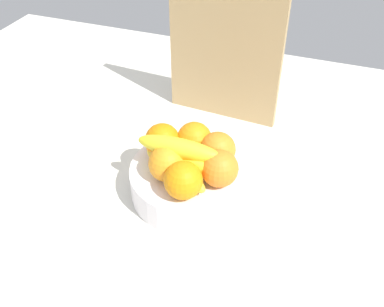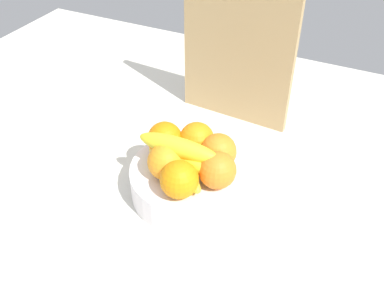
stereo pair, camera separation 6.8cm
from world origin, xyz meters
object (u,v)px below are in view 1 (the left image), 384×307
at_px(orange_front_right, 194,139).
at_px(orange_back_left, 167,163).
at_px(orange_top_stack, 219,168).
at_px(banana_bunch, 178,158).
at_px(orange_front_left, 218,150).
at_px(fruit_bowl, 192,181).
at_px(orange_center, 162,141).
at_px(cutting_board, 225,50).
at_px(orange_back_right, 183,180).

bearing_deg(orange_front_right, orange_back_left, -104.50).
height_order(orange_front_right, orange_top_stack, same).
relative_size(orange_top_stack, banana_bunch, 0.42).
bearing_deg(orange_back_left, orange_front_left, 43.04).
height_order(fruit_bowl, orange_front_left, orange_front_left).
height_order(orange_front_left, orange_top_stack, same).
xyz_separation_m(orange_front_right, orange_center, (-0.06, -0.03, 0.00)).
bearing_deg(orange_front_left, orange_front_right, 163.56).
bearing_deg(orange_front_left, cutting_board, 104.65).
bearing_deg(cutting_board, orange_top_stack, -70.54).
bearing_deg(fruit_bowl, cutting_board, 95.41).
xyz_separation_m(orange_center, banana_bunch, (0.05, -0.05, 0.01)).
xyz_separation_m(fruit_bowl, orange_back_left, (-0.04, -0.04, 0.07)).
distance_m(banana_bunch, cutting_board, 0.34).
height_order(fruit_bowl, orange_front_right, orange_front_right).
bearing_deg(orange_center, orange_front_right, 24.52).
relative_size(orange_back_left, banana_bunch, 0.42).
relative_size(fruit_bowl, orange_back_left, 3.48).
bearing_deg(orange_back_right, orange_back_left, 143.31).
xyz_separation_m(fruit_bowl, orange_front_left, (0.04, 0.03, 0.07)).
bearing_deg(fruit_bowl, banana_bunch, -127.94).
relative_size(orange_front_left, orange_top_stack, 1.00).
relative_size(fruit_bowl, orange_back_right, 3.48).
relative_size(orange_back_right, orange_top_stack, 1.00).
distance_m(orange_front_left, orange_back_left, 0.11).
bearing_deg(orange_back_left, cutting_board, 88.82).
height_order(orange_center, cutting_board, cutting_board).
relative_size(orange_front_left, orange_back_right, 1.00).
xyz_separation_m(orange_back_right, banana_bunch, (-0.03, 0.05, 0.01)).
bearing_deg(fruit_bowl, orange_center, 163.33).
xyz_separation_m(orange_front_left, orange_center, (-0.12, -0.01, 0.00)).
xyz_separation_m(orange_center, orange_top_stack, (0.14, -0.04, 0.00)).
bearing_deg(orange_back_right, cutting_board, 95.90).
bearing_deg(orange_back_left, banana_bunch, 43.60).
height_order(orange_center, orange_back_right, same).
relative_size(fruit_bowl, orange_top_stack, 3.48).
distance_m(orange_back_right, banana_bunch, 0.06).
xyz_separation_m(fruit_bowl, banana_bunch, (-0.02, -0.02, 0.07)).
bearing_deg(orange_front_right, orange_front_left, -16.44).
distance_m(fruit_bowl, orange_top_stack, 0.10).
bearing_deg(orange_back_right, orange_front_right, 100.62).
distance_m(orange_top_stack, cutting_board, 0.35).
distance_m(fruit_bowl, orange_back_right, 0.10).
xyz_separation_m(orange_front_left, orange_top_stack, (0.02, -0.05, 0.00)).
xyz_separation_m(fruit_bowl, orange_center, (-0.07, 0.02, 0.07)).
bearing_deg(orange_front_left, banana_bunch, -137.12).
relative_size(orange_center, orange_back_left, 1.00).
xyz_separation_m(fruit_bowl, orange_back_right, (0.01, -0.08, 0.07)).
bearing_deg(orange_front_right, orange_top_stack, -42.48).
distance_m(orange_front_left, cutting_board, 0.29).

